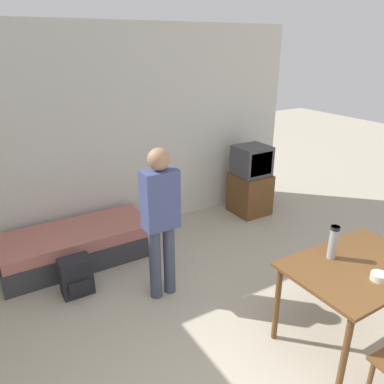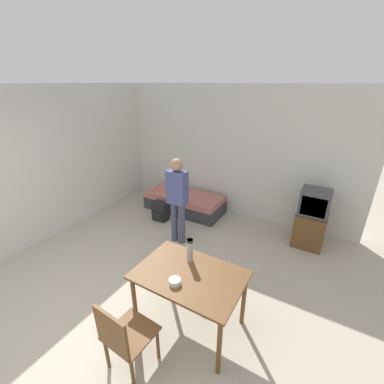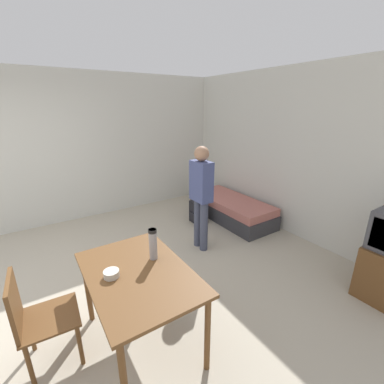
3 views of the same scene
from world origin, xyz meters
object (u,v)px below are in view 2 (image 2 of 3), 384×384
Objects in this scene: daybed at (184,202)px; dining_table at (190,280)px; mate_bowl at (175,282)px; person_standing at (177,196)px; thermos_flask at (190,249)px; tv at (311,219)px; backpack at (160,211)px; wooden_chair at (123,336)px.

dining_table reaches higher than daybed.
dining_table is 9.32× the size of mate_bowl.
person_standing is 1.57m from thermos_flask.
thermos_flask is at bearing 97.85° from mate_bowl.
thermos_flask reaches higher than tv.
daybed is at bearing 72.98° from backpack.
mate_bowl reaches higher than dining_table.
tv is 2.92m from backpack.
daybed is 3.62m from wooden_chair.
tv is 2.61m from thermos_flask.
thermos_flask is at bearing -114.85° from tv.
daybed is 2.90m from thermos_flask.
mate_bowl is (1.04, -1.63, -0.12)m from person_standing.
dining_table is (-0.97, -2.54, 0.18)m from tv.
tv is 2.95m from mate_bowl.
daybed is at bearing 116.83° from person_standing.
wooden_chair is at bearing -67.36° from daybed.
tv is 3.55m from wooden_chair.
wooden_chair is (-1.24, -3.33, -0.00)m from tv.
tv is 3.56× the size of thermos_flask.
wooden_chair reaches higher than daybed.
thermos_flask is at bearing -44.18° from backpack.
person_standing is (0.57, -1.12, 0.71)m from daybed.
dining_table is at bearing -45.58° from backpack.
person_standing is at bearing -63.17° from daybed.
thermos_flask is 0.72× the size of backpack.
tv is at bearing 69.03° from dining_table.
thermos_flask is (0.16, 0.99, 0.43)m from wooden_chair.
tv reaches higher than wooden_chair.
daybed is 1.47× the size of dining_table.
backpack is at bearing -107.02° from daybed.
thermos_flask reaches higher than dining_table.
thermos_flask reaches higher than wooden_chair.
person_standing reaches higher than backpack.
thermos_flask reaches higher than mate_bowl.
thermos_flask is 2.31× the size of mate_bowl.
dining_table is at bearing -110.97° from tv.
wooden_chair is at bearing -99.19° from thermos_flask.
tv is at bearing 12.82° from backpack.
wooden_chair is 2.39m from person_standing.
daybed is 1.12× the size of person_standing.
wooden_chair is at bearing -110.49° from tv.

